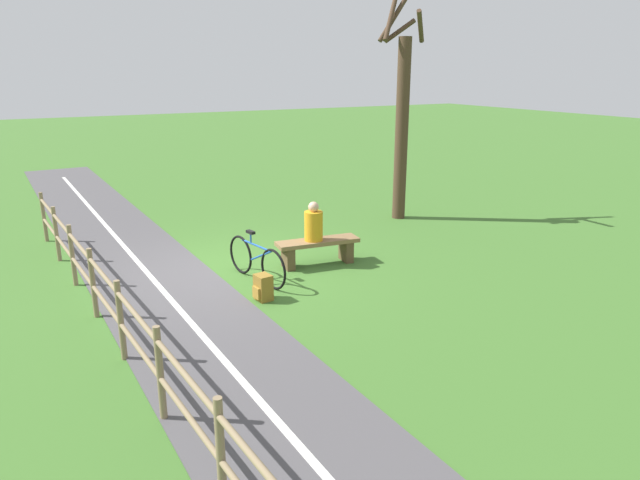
{
  "coord_description": "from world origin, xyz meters",
  "views": [
    {
      "loc": [
        3.35,
        9.93,
        3.71
      ],
      "look_at": [
        -1.03,
        1.89,
        0.96
      ],
      "focal_mm": 32.26,
      "sensor_mm": 36.0,
      "label": 1
    }
  ],
  "objects_px": {
    "bench": "(318,248)",
    "backpack": "(263,288)",
    "tree_near_bench": "(401,119)",
    "bicycle": "(256,261)",
    "person_seated": "(314,224)"
  },
  "relations": [
    {
      "from": "tree_near_bench",
      "to": "person_seated",
      "type": "bearing_deg",
      "value": 31.74
    },
    {
      "from": "bench",
      "to": "bicycle",
      "type": "xyz_separation_m",
      "value": [
        1.4,
        0.27,
        0.04
      ]
    },
    {
      "from": "tree_near_bench",
      "to": "backpack",
      "type": "bearing_deg",
      "value": 33.26
    },
    {
      "from": "bicycle",
      "to": "tree_near_bench",
      "type": "xyz_separation_m",
      "value": [
        -4.99,
        -2.55,
        2.12
      ]
    },
    {
      "from": "backpack",
      "to": "tree_near_bench",
      "type": "distance_m",
      "value": 6.67
    },
    {
      "from": "bench",
      "to": "backpack",
      "type": "xyz_separation_m",
      "value": [
        1.66,
        1.16,
        -0.12
      ]
    },
    {
      "from": "bench",
      "to": "backpack",
      "type": "distance_m",
      "value": 2.03
    },
    {
      "from": "bench",
      "to": "person_seated",
      "type": "height_order",
      "value": "person_seated"
    },
    {
      "from": "tree_near_bench",
      "to": "bicycle",
      "type": "bearing_deg",
      "value": 27.09
    },
    {
      "from": "person_seated",
      "to": "backpack",
      "type": "relative_size",
      "value": 1.74
    },
    {
      "from": "backpack",
      "to": "tree_near_bench",
      "type": "height_order",
      "value": "tree_near_bench"
    },
    {
      "from": "bench",
      "to": "tree_near_bench",
      "type": "bearing_deg",
      "value": -140.99
    },
    {
      "from": "person_seated",
      "to": "bench",
      "type": "bearing_deg",
      "value": 180.0
    },
    {
      "from": "bench",
      "to": "person_seated",
      "type": "xyz_separation_m",
      "value": [
        0.08,
        -0.01,
        0.49
      ]
    },
    {
      "from": "bicycle",
      "to": "tree_near_bench",
      "type": "bearing_deg",
      "value": 106.23
    }
  ]
}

